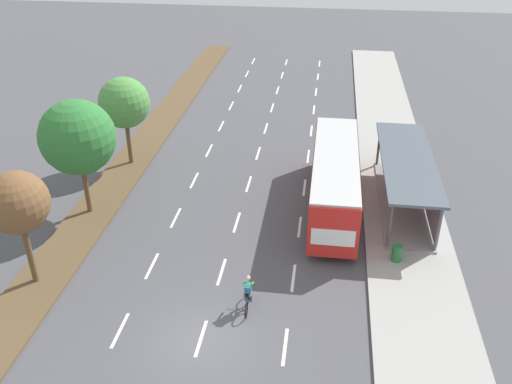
# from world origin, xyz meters

# --- Properties ---
(ground_plane) EXTENTS (140.00, 140.00, 0.00)m
(ground_plane) POSITION_xyz_m (0.00, 0.00, 0.00)
(ground_plane) COLOR #4C4C51
(median_strip) EXTENTS (2.60, 52.00, 0.12)m
(median_strip) POSITION_xyz_m (-8.30, 20.00, 0.06)
(median_strip) COLOR brown
(median_strip) RESTS_ON ground
(sidewalk_right) EXTENTS (4.50, 52.00, 0.15)m
(sidewalk_right) POSITION_xyz_m (9.25, 20.00, 0.07)
(sidewalk_right) COLOR #9E9E99
(sidewalk_right) RESTS_ON ground
(lane_divider_left) EXTENTS (0.14, 47.22, 0.01)m
(lane_divider_left) POSITION_xyz_m (-3.50, 18.11, 0.00)
(lane_divider_left) COLOR white
(lane_divider_left) RESTS_ON ground
(lane_divider_center) EXTENTS (0.14, 47.22, 0.01)m
(lane_divider_center) POSITION_xyz_m (0.00, 18.11, 0.00)
(lane_divider_center) COLOR white
(lane_divider_center) RESTS_ON ground
(lane_divider_right) EXTENTS (0.14, 47.22, 0.01)m
(lane_divider_right) POSITION_xyz_m (3.50, 18.11, 0.00)
(lane_divider_right) COLOR white
(lane_divider_right) RESTS_ON ground
(bus_shelter) EXTENTS (2.90, 10.43, 2.86)m
(bus_shelter) POSITION_xyz_m (9.53, 12.27, 1.87)
(bus_shelter) COLOR gray
(bus_shelter) RESTS_ON sidewalk_right
(bus) EXTENTS (2.54, 11.29, 3.37)m
(bus) POSITION_xyz_m (5.25, 11.43, 2.07)
(bus) COLOR red
(bus) RESTS_ON ground
(cyclist) EXTENTS (0.46, 1.82, 1.71)m
(cyclist) POSITION_xyz_m (1.66, 2.16, 0.79)
(cyclist) COLOR black
(cyclist) RESTS_ON ground
(median_tree_nearest) EXTENTS (2.82, 2.82, 5.67)m
(median_tree_nearest) POSITION_xyz_m (-8.53, 2.62, 4.35)
(median_tree_nearest) COLOR brown
(median_tree_nearest) RESTS_ON median_strip
(median_tree_second) EXTENTS (4.07, 4.07, 6.61)m
(median_tree_second) POSITION_xyz_m (-8.50, 8.99, 4.68)
(median_tree_second) COLOR brown
(median_tree_second) RESTS_ON median_strip
(median_tree_third) EXTENTS (3.27, 3.27, 5.83)m
(median_tree_third) POSITION_xyz_m (-8.23, 15.36, 4.30)
(median_tree_third) COLOR brown
(median_tree_third) RESTS_ON median_strip
(trash_bin) EXTENTS (0.52, 0.52, 0.85)m
(trash_bin) POSITION_xyz_m (8.45, 6.49, 0.57)
(trash_bin) COLOR #286B38
(trash_bin) RESTS_ON sidewalk_right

